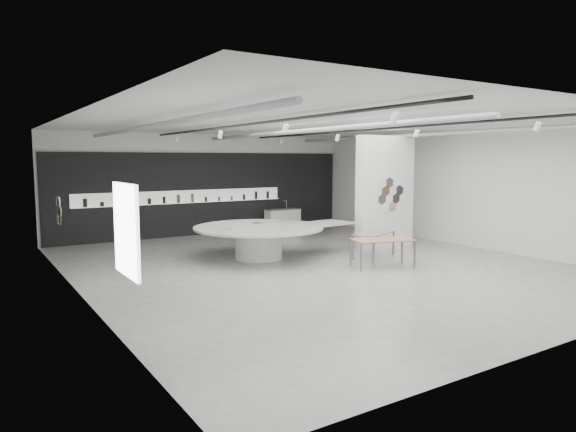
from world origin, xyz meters
TOP-DOWN VIEW (x-y plane):
  - room at (-0.09, -0.00)m, footprint 12.02×14.02m
  - back_wall_display at (-0.08, 6.93)m, footprint 11.80×0.27m
  - partition_column at (3.50, 1.00)m, footprint 2.20×0.38m
  - display_island at (-0.78, 1.55)m, footprint 5.06×4.13m
  - sample_table_wood at (1.35, -1.22)m, footprint 1.76×1.25m
  - sample_table_stone at (2.05, -0.11)m, footprint 1.59×1.19m
  - kitchen_counter at (3.05, 6.51)m, footprint 1.48×0.58m

SIDE VIEW (x-z plane):
  - kitchen_counter at x=3.05m, z-range -0.16..1.00m
  - display_island at x=-0.78m, z-range 0.14..1.09m
  - sample_table_stone at x=2.05m, z-range 0.30..1.04m
  - sample_table_wood at x=1.35m, z-range 0.32..1.07m
  - back_wall_display at x=-0.08m, z-range -0.01..3.09m
  - partition_column at x=3.50m, z-range 0.00..3.60m
  - room at x=-0.09m, z-range 0.16..3.98m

